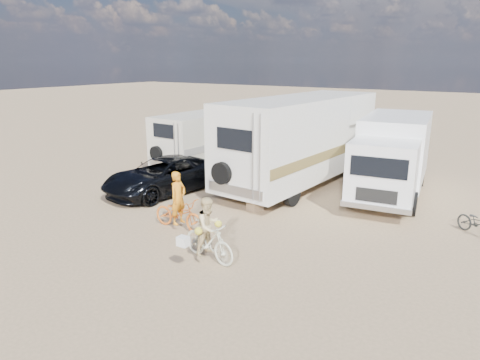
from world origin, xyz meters
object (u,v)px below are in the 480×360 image
Objects in this scene: rider_man at (178,203)px; crate at (255,205)px; bike_woman at (209,241)px; bike_parked at (479,223)px; rider_woman at (209,233)px; cooler at (215,180)px; rv_left at (210,139)px; dark_suv at (164,176)px; box_truck at (391,158)px; rv_main at (300,142)px; bike_man at (179,214)px.

crate is (1.09, 2.77, -0.66)m from rider_man.
bike_parked is (5.79, 5.65, -0.13)m from bike_woman.
cooler is (-4.01, 5.77, -0.54)m from rider_woman.
rv_left is 3.85m from cooler.
rider_woman reaches higher than bike_parked.
dark_suv is 8.67× the size of cooler.
box_truck is at bearing 31.24° from cooler.
crate is at bearing -83.11° from rv_main.
rider_man is at bearing -130.09° from box_truck.
rv_left reaches higher than rider_woman.
rider_woman reaches higher than bike_man.
box_truck is 15.19× the size of crate.
bike_parked reaches higher than cooler.
crate is at bearing 11.66° from dark_suv.
bike_parked is at bearing 18.98° from dark_suv.
bike_parked is 2.65× the size of cooler.
rv_left reaches higher than rider_man.
rider_man is at bearing -57.03° from cooler.
cooler is at bearing 23.72° from bike_man.
rv_main is at bearing 18.51° from bike_woman.
rider_man is at bearing 155.19° from bike_parked.
box_truck is 5.67m from crate.
rider_man is 1.07× the size of rider_woman.
rv_main is 6.79m from bike_man.
rv_left is 4.18× the size of bike_parked.
bike_parked is at bearing -45.66° from box_truck.
rv_main reaches higher than crate.
dark_suv is at bearing 135.23° from bike_parked.
dark_suv is 4.02m from bike_man.
rv_left is at bearing 46.52° from rider_woman.
bike_woman is at bearing -51.27° from rv_left.
rider_woman is at bearing -45.22° from cooler.
rv_main is at bearing -7.47° from rider_man.
bike_man is 1.07× the size of bike_woman.
rv_main is 5.28m from rv_left.
rv_left is 3.38× the size of bike_man.
dark_suv reaches higher than cooler.
cooler is (-6.49, -2.52, -1.27)m from box_truck.
rv_left is 8.53m from rider_man.
bike_man is 1.13× the size of rider_man.
bike_woman is 8.10m from bike_parked.
rv_left is at bearing 112.23° from bike_parked.
rv_main reaches higher than bike_parked.
cooler reaches higher than crate.
bike_woman is 1.14× the size of rider_woman.
bike_man is at bearing 155.19° from bike_parked.
crate is (3.01, -1.75, -0.06)m from cooler.
rv_left is 8.83m from box_truck.
dark_suv is 6.43m from rider_woman.
rider_man is 1.09× the size of bike_parked.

